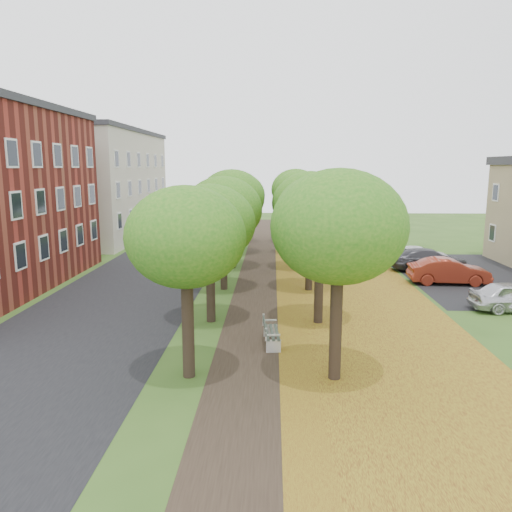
# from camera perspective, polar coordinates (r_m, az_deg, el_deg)

# --- Properties ---
(ground) EXTENTS (120.00, 120.00, 0.00)m
(ground) POSITION_cam_1_polar(r_m,az_deg,el_deg) (16.97, -0.08, -13.67)
(ground) COLOR #2D4C19
(ground) RESTS_ON ground
(street_asphalt) EXTENTS (8.00, 70.00, 0.01)m
(street_asphalt) POSITION_cam_1_polar(r_m,az_deg,el_deg) (32.29, -12.56, -2.35)
(street_asphalt) COLOR black
(street_asphalt) RESTS_ON ground
(footpath) EXTENTS (3.20, 70.00, 0.01)m
(footpath) POSITION_cam_1_polar(r_m,az_deg,el_deg) (31.28, 0.88, -2.50)
(footpath) COLOR black
(footpath) RESTS_ON ground
(leaf_verge) EXTENTS (7.50, 70.00, 0.01)m
(leaf_verge) POSITION_cam_1_polar(r_m,az_deg,el_deg) (31.59, 9.99, -2.53)
(leaf_verge) COLOR olive
(leaf_verge) RESTS_ON ground
(parking_lot) EXTENTS (9.00, 16.00, 0.01)m
(parking_lot) POSITION_cam_1_polar(r_m,az_deg,el_deg) (34.76, 23.78, -2.09)
(parking_lot) COLOR black
(parking_lot) RESTS_ON ground
(tree_row_west) EXTENTS (4.04, 34.04, 6.35)m
(tree_row_west) POSITION_cam_1_polar(r_m,az_deg,el_deg) (30.72, -3.23, 5.94)
(tree_row_west) COLOR black
(tree_row_west) RESTS_ON ground
(tree_row_east) EXTENTS (4.04, 34.04, 6.35)m
(tree_row_east) POSITION_cam_1_polar(r_m,az_deg,el_deg) (30.67, 5.79, 5.90)
(tree_row_east) COLOR black
(tree_row_east) RESTS_ON ground
(building_cream) EXTENTS (10.30, 20.30, 10.40)m
(building_cream) POSITION_cam_1_polar(r_m,az_deg,el_deg) (51.62, -18.13, 7.83)
(building_cream) COLOR beige
(building_cream) RESTS_ON ground
(bench) EXTENTS (0.71, 2.01, 0.94)m
(bench) POSITION_cam_1_polar(r_m,az_deg,el_deg) (19.70, 1.64, -8.71)
(bench) COLOR #2B362C
(bench) RESTS_ON ground
(car_red) EXTENTS (4.71, 1.88, 1.52)m
(car_red) POSITION_cam_1_polar(r_m,az_deg,el_deg) (31.68, 21.16, -1.63)
(car_red) COLOR maroon
(car_red) RESTS_ON ground
(car_grey) EXTENTS (5.10, 2.12, 1.47)m
(car_grey) POSITION_cam_1_polar(r_m,az_deg,el_deg) (35.23, 19.16, -0.42)
(car_grey) COLOR #2F2E33
(car_grey) RESTS_ON ground
(car_white) EXTENTS (4.97, 3.68, 1.25)m
(car_white) POSITION_cam_1_polar(r_m,az_deg,el_deg) (37.42, 18.12, 0.06)
(car_white) COLOR silver
(car_white) RESTS_ON ground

